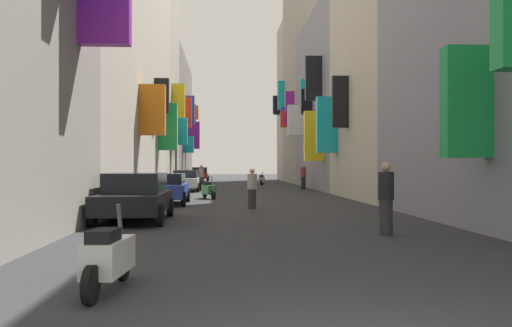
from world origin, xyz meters
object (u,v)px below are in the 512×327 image
(scooter_white, at_px, (108,257))
(traffic_light_near_corner, at_px, (176,150))
(scooter_green, at_px, (209,190))
(pedestrian_mid_street, at_px, (303,177))
(parked_car_black, at_px, (135,196))
(pedestrian_near_left, at_px, (386,199))
(scooter_orange, at_px, (196,180))
(parked_car_blue, at_px, (164,188))
(pedestrian_near_right, at_px, (252,189))
(parked_car_silver, at_px, (186,180))
(scooter_silver, at_px, (262,180))
(parked_car_red, at_px, (200,174))
(pedestrian_crossing, at_px, (201,177))

(scooter_white, relative_size, traffic_light_near_corner, 0.48)
(scooter_green, xyz_separation_m, pedestrian_mid_street, (6.29, 10.33, 0.42))
(parked_car_black, height_order, scooter_green, parked_car_black)
(scooter_white, xyz_separation_m, pedestrian_near_left, (5.43, 5.55, 0.42))
(scooter_orange, bearing_deg, pedestrian_mid_street, -39.13)
(parked_car_blue, bearing_deg, pedestrian_near_right, -36.72)
(parked_car_silver, distance_m, parked_car_black, 18.93)
(scooter_silver, relative_size, traffic_light_near_corner, 0.46)
(parked_car_black, bearing_deg, traffic_light_near_corner, 91.75)
(parked_car_silver, bearing_deg, parked_car_black, -90.66)
(scooter_white, relative_size, pedestrian_mid_street, 1.08)
(scooter_green, relative_size, traffic_light_near_corner, 0.46)
(scooter_green, bearing_deg, parked_car_red, 93.33)
(parked_car_silver, bearing_deg, pedestrian_mid_street, 15.05)
(scooter_white, bearing_deg, pedestrian_near_right, 79.19)
(scooter_silver, height_order, pedestrian_mid_street, pedestrian_mid_street)
(pedestrian_crossing, bearing_deg, scooter_orange, 97.08)
(pedestrian_near_right, bearing_deg, parked_car_silver, 103.81)
(parked_car_black, xyz_separation_m, scooter_green, (1.93, 10.74, -0.30))
(pedestrian_crossing, bearing_deg, traffic_light_near_corner, -162.66)
(parked_car_black, height_order, pedestrian_near_right, pedestrian_near_right)
(parked_car_silver, distance_m, pedestrian_mid_street, 8.28)
(parked_car_silver, distance_m, scooter_orange, 8.48)
(parked_car_black, xyz_separation_m, pedestrian_mid_street, (8.21, 21.08, 0.13))
(parked_car_red, relative_size, parked_car_black, 0.94)
(parked_car_red, height_order, traffic_light_near_corner, traffic_light_near_corner)
(parked_car_red, bearing_deg, scooter_white, -88.89)
(pedestrian_near_right, xyz_separation_m, traffic_light_near_corner, (-4.44, 17.21, 1.99))
(pedestrian_crossing, bearing_deg, pedestrian_mid_street, -9.05)
(scooter_white, bearing_deg, parked_car_blue, 93.59)
(pedestrian_near_left, xyz_separation_m, traffic_light_near_corner, (-7.24, 25.45, 1.88))
(parked_car_blue, height_order, pedestrian_near_right, pedestrian_near_right)
(scooter_green, relative_size, scooter_white, 0.98)
(pedestrian_crossing, bearing_deg, parked_car_blue, -93.73)
(scooter_white, xyz_separation_m, pedestrian_near_right, (2.63, 13.79, 0.31))
(pedestrian_crossing, xyz_separation_m, traffic_light_near_corner, (-1.75, -0.54, 1.91))
(scooter_green, distance_m, scooter_orange, 16.73)
(parked_car_red, xyz_separation_m, scooter_green, (1.76, -30.29, -0.31))
(parked_car_blue, height_order, pedestrian_near_left, pedestrian_near_left)
(scooter_silver, bearing_deg, parked_car_black, -101.16)
(pedestrian_near_left, distance_m, pedestrian_mid_street, 24.91)
(parked_car_silver, height_order, pedestrian_mid_street, pedestrian_mid_street)
(parked_car_red, height_order, scooter_white, parked_car_red)
(pedestrian_near_left, height_order, pedestrian_mid_street, pedestrian_mid_street)
(scooter_orange, bearing_deg, parked_car_blue, -90.95)
(scooter_green, relative_size, scooter_orange, 1.01)
(pedestrian_near_right, distance_m, pedestrian_mid_street, 17.20)
(parked_car_red, xyz_separation_m, scooter_white, (0.98, -50.36, -0.31))
(parked_car_silver, xyz_separation_m, scooter_green, (1.71, -8.19, -0.26))
(parked_car_red, bearing_deg, pedestrian_mid_street, -68.03)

